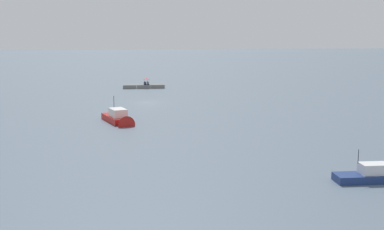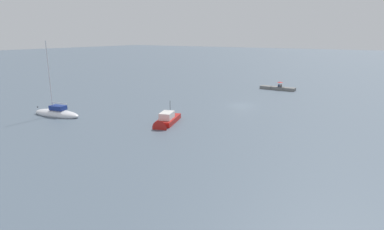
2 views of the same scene
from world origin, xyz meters
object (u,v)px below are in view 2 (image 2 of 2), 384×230
Objects in this scene: person_seated_blue_right at (279,86)px; sailboat_white_near at (57,113)px; umbrella_open_red at (280,82)px; motorboat_red_near at (166,122)px; person_seated_grey_left at (281,86)px.

sailboat_white_near reaches higher than person_seated_blue_right.
umbrella_open_red is 37.48m from motorboat_red_near.
sailboat_white_near is (21.61, 42.33, -0.54)m from person_seated_blue_right.
umbrella_open_red reaches higher than person_seated_blue_right.
person_seated_grey_left is 47.73m from sailboat_white_near.
umbrella_open_red is (-0.26, -0.01, 0.86)m from person_seated_blue_right.
sailboat_white_near reaches higher than person_seated_grey_left.
umbrella_open_red is at bearing -25.29° from person_seated_grey_left.
umbrella_open_red is at bearing 171.85° from person_seated_blue_right.
sailboat_white_near is 1.67× the size of motorboat_red_near.
motorboat_red_near is at bearing 72.37° from person_seated_blue_right.
person_seated_blue_right is 0.56× the size of umbrella_open_red.
sailboat_white_near is at bearing 51.86° from person_seated_blue_right.
motorboat_red_near is (4.52, 37.18, -1.42)m from umbrella_open_red.
person_seated_grey_left and person_seated_blue_right have the same top height.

